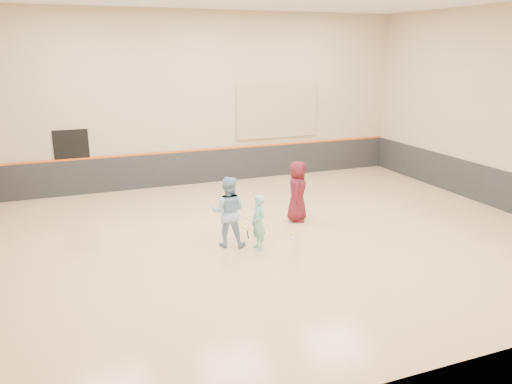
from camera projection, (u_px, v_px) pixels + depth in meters
name	position (u px, v px, depth m)	size (l,w,h in m)	color
room	(270.00, 208.00, 12.68)	(15.04, 12.04, 6.22)	tan
wainscot_back	(206.00, 167.00, 18.09)	(14.90, 0.04, 1.20)	#232326
wainscot_right	(493.00, 187.00, 15.35)	(0.04, 11.90, 1.20)	#232326
accent_stripe	(205.00, 150.00, 17.91)	(14.90, 0.03, 0.06)	#D85914
acoustic_panel	(277.00, 111.00, 18.52)	(3.20, 0.08, 2.00)	tan
doorway	(73.00, 163.00, 16.38)	(1.10, 0.05, 2.20)	black
girl	(259.00, 223.00, 12.01)	(0.50, 0.32, 1.36)	#76CEB6
instructor	(228.00, 212.00, 12.18)	(0.86, 0.67, 1.76)	#8DB5DA
young_man	(297.00, 191.00, 13.99)	(0.84, 0.55, 1.72)	maroon
held_racket	(245.00, 223.00, 11.94)	(0.29, 0.29, 0.58)	#BFD92F
spare_racket	(222.00, 197.00, 16.38)	(0.69, 0.69, 0.03)	#A9DB30
ball_under_racket	(291.00, 234.00, 13.11)	(0.07, 0.07, 0.07)	#CFE435
ball_in_hand	(303.00, 183.00, 13.86)	(0.07, 0.07, 0.07)	#DCEA36
ball_beside_spare	(239.00, 214.00, 14.62)	(0.07, 0.07, 0.07)	#D2EE37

